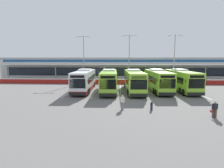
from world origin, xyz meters
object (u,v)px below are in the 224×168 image
(pedestrian_with_handbag, at_px, (214,109))
(lamp_post_centre, at_px, (129,56))
(coach_bus_centre, at_px, (134,81))
(lamp_post_east, at_px, (174,56))
(pedestrian_child, at_px, (152,105))
(coach_bus_right_centre, at_px, (157,81))
(pedestrian_in_dark_coat, at_px, (122,102))
(lamp_post_west, at_px, (84,56))
(coach_bus_leftmost, at_px, (84,81))
(coach_bus_rightmost, at_px, (181,81))
(coach_bus_left_centre, at_px, (109,81))

(pedestrian_with_handbag, height_order, lamp_post_centre, lamp_post_centre)
(lamp_post_centre, bearing_deg, coach_bus_centre, -88.14)
(lamp_post_centre, xyz_separation_m, lamp_post_east, (10.19, -0.01, 0.00))
(coach_bus_centre, xyz_separation_m, pedestrian_child, (1.11, -11.35, -1.24))
(coach_bus_right_centre, xyz_separation_m, pedestrian_child, (-3.06, -12.46, -1.24))
(pedestrian_in_dark_coat, relative_size, pedestrian_child, 1.61)
(coach_bus_centre, relative_size, lamp_post_east, 1.11)
(pedestrian_child, height_order, lamp_post_west, lamp_post_west)
(coach_bus_leftmost, bearing_deg, pedestrian_child, -50.69)
(coach_bus_rightmost, xyz_separation_m, lamp_post_east, (1.49, 9.66, 4.50))
(coach_bus_right_centre, distance_m, pedestrian_in_dark_coat, 13.94)
(lamp_post_centre, bearing_deg, pedestrian_with_handbag, -74.28)
(coach_bus_left_centre, height_order, pedestrian_in_dark_coat, coach_bus_left_centre)
(coach_bus_rightmost, bearing_deg, pedestrian_in_dark_coat, -129.20)
(lamp_post_centre, relative_size, lamp_post_east, 1.00)
(pedestrian_child, bearing_deg, coach_bus_left_centre, 115.34)
(coach_bus_leftmost, xyz_separation_m, coach_bus_centre, (8.67, -0.59, 0.00))
(coach_bus_rightmost, xyz_separation_m, pedestrian_with_handbag, (-1.76, -14.99, -0.93))
(lamp_post_east, bearing_deg, lamp_post_west, 177.35)
(coach_bus_rightmost, bearing_deg, lamp_post_west, 151.34)
(coach_bus_left_centre, xyz_separation_m, lamp_post_east, (14.11, 11.03, 4.50))
(coach_bus_centre, xyz_separation_m, pedestrian_in_dark_coat, (-2.04, -11.35, -0.91))
(coach_bus_left_centre, xyz_separation_m, coach_bus_right_centre, (8.45, 1.09, 0.00))
(coach_bus_left_centre, bearing_deg, coach_bus_rightmost, 6.20)
(coach_bus_centre, relative_size, pedestrian_with_handbag, 7.55)
(coach_bus_leftmost, relative_size, pedestrian_with_handbag, 7.55)
(lamp_post_west, bearing_deg, coach_bus_left_centre, -60.34)
(coach_bus_centre, bearing_deg, coach_bus_leftmost, 176.11)
(coach_bus_left_centre, height_order, lamp_post_west, lamp_post_west)
(lamp_post_centre, distance_m, lamp_post_east, 10.19)
(coach_bus_leftmost, height_order, coach_bus_left_centre, same)
(pedestrian_with_handbag, xyz_separation_m, pedestrian_in_dark_coat, (-8.62, 2.26, 0.02))
(coach_bus_centre, xyz_separation_m, pedestrian_with_handbag, (6.58, -13.60, -0.93))
(coach_bus_left_centre, xyz_separation_m, lamp_post_west, (-6.83, 12.00, 4.50))
(coach_bus_leftmost, relative_size, coach_bus_right_centre, 1.00)
(coach_bus_leftmost, bearing_deg, coach_bus_rightmost, 2.67)
(coach_bus_leftmost, xyz_separation_m, coach_bus_rightmost, (17.01, 0.79, 0.00))
(coach_bus_centre, xyz_separation_m, coach_bus_right_centre, (4.17, 1.10, 0.00))
(coach_bus_right_centre, distance_m, pedestrian_with_handbag, 14.93)
(coach_bus_left_centre, xyz_separation_m, pedestrian_with_handbag, (10.85, -13.62, -0.93))
(pedestrian_with_handbag, bearing_deg, coach_bus_leftmost, 137.05)
(pedestrian_child, relative_size, lamp_post_east, 0.09)
(pedestrian_with_handbag, relative_size, pedestrian_in_dark_coat, 1.00)
(coach_bus_rightmost, height_order, pedestrian_child, coach_bus_rightmost)
(coach_bus_leftmost, distance_m, lamp_post_east, 21.72)
(coach_bus_left_centre, bearing_deg, pedestrian_in_dark_coat, -78.88)
(coach_bus_left_centre, relative_size, pedestrian_in_dark_coat, 7.55)
(coach_bus_right_centre, distance_m, pedestrian_child, 12.89)
(coach_bus_rightmost, bearing_deg, lamp_post_east, 81.21)
(coach_bus_left_centre, relative_size, coach_bus_right_centre, 1.00)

